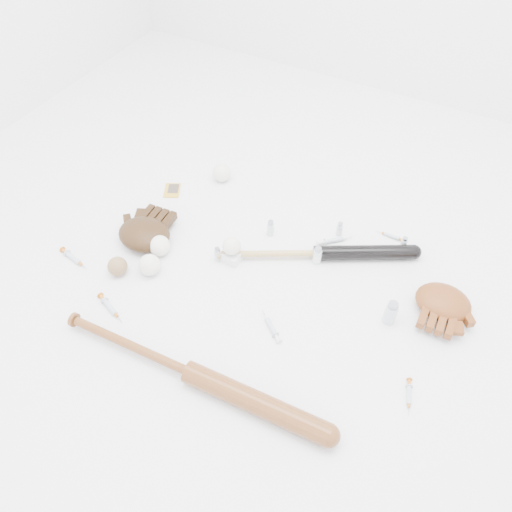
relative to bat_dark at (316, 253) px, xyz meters
The scene contains 23 objects.
bat_dark is the anchor object (origin of this frame).
bat_wood 0.67m from the bat_dark, 102.50° to the right, with size 0.98×0.07×0.07m, color brown, non-canonical shape.
glove_dark 0.67m from the bat_dark, 159.02° to the right, with size 0.25×0.25×0.09m, color #331F0E, non-canonical shape.
glove_tan 0.49m from the bat_dark, ahead, with size 0.23×0.23×0.08m, color brown, non-canonical shape.
trading_card 0.71m from the bat_dark, behind, with size 0.07×0.09×0.01m, color gold.
pedestal 0.32m from the bat_dark, 150.97° to the right, with size 0.07×0.07×0.04m, color white.
baseball_on_pedestal 0.32m from the bat_dark, 150.97° to the right, with size 0.07×0.07×0.07m, color white.
baseball_left 0.63m from the bat_dark, 145.38° to the right, with size 0.08×0.08×0.08m, color white.
baseball_upper 0.60m from the bat_dark, 157.65° to the left, with size 0.08×0.08×0.08m, color white.
baseball_mid 0.60m from the bat_dark, 154.32° to the right, with size 0.08×0.08×0.08m, color white.
baseball_aged 0.75m from the bat_dark, 146.14° to the right, with size 0.07×0.07×0.07m, color olive.
syringe_0 0.93m from the bat_dark, 151.14° to the right, with size 0.17×0.03×0.02m, color #ADBCC6, non-canonical shape.
syringe_1 0.37m from the bat_dark, 90.66° to the right, with size 0.15×0.03×0.02m, color #ADBCC6, non-canonical shape.
syringe_2 0.12m from the bat_dark, 75.04° to the left, with size 0.17×0.03×0.02m, color #ADBCC6, non-canonical shape.
syringe_3 0.62m from the bat_dark, 38.36° to the right, with size 0.13×0.02×0.02m, color #ADBCC6, non-canonical shape.
syringe_4 0.33m from the bat_dark, 47.79° to the left, with size 0.13×0.02×0.02m, color #ADBCC6, non-canonical shape.
syringe_5 0.78m from the bat_dark, 133.91° to the right, with size 0.17×0.03×0.02m, color #ADBCC6, non-canonical shape.
vial_0 0.21m from the bat_dark, behind, with size 0.03×0.03×0.07m, color silver.
vial_1 0.35m from the bat_dark, 36.40° to the left, with size 0.02×0.02×0.06m, color silver.
vial_2 0.02m from the bat_dark, 55.00° to the right, with size 0.03×0.03×0.08m, color silver.
vial_3 0.37m from the bat_dark, 23.09° to the right, with size 0.04×0.04×0.10m, color silver.
vial_4 0.38m from the bat_dark, 150.75° to the right, with size 0.02×0.02×0.06m, color silver.
vial_5 0.16m from the bat_dark, 79.09° to the left, with size 0.02×0.02×0.06m, color silver.
Camera 1 is at (0.61, -1.02, 1.46)m, focal length 35.00 mm.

